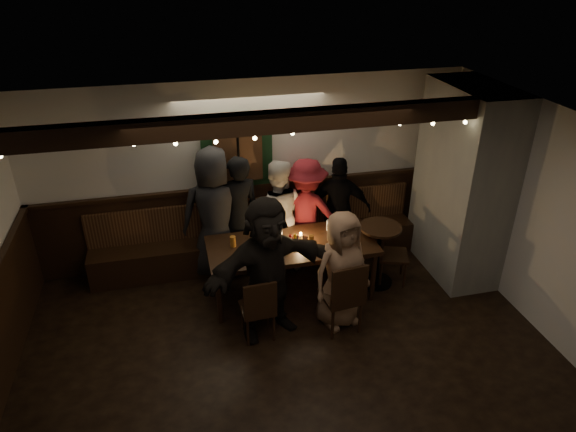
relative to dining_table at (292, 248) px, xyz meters
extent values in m
cube|color=black|center=(-0.30, -1.40, -0.70)|extent=(6.00, 5.00, 0.01)
cube|color=black|center=(-0.30, -1.40, 1.91)|extent=(6.00, 5.00, 0.01)
cube|color=white|center=(-0.30, 1.11, 0.61)|extent=(6.00, 0.01, 2.60)
cube|color=white|center=(2.71, -1.40, 0.61)|extent=(0.01, 5.00, 2.60)
cube|color=black|center=(-0.30, 1.08, -0.14)|extent=(6.00, 0.05, 1.10)
cube|color=gray|center=(2.35, 0.10, 0.61)|extent=(0.70, 1.40, 2.60)
cube|color=black|center=(-0.30, 0.83, -0.47)|extent=(4.60, 0.45, 0.45)
cube|color=#361C0F|center=(-0.30, 1.01, 0.01)|extent=(4.60, 0.06, 0.50)
cube|color=#143317|center=(-0.50, 1.04, 0.96)|extent=(0.95, 0.04, 1.00)
cube|color=#361C0F|center=(-0.50, 0.98, 0.96)|extent=(0.64, 0.12, 0.76)
cube|color=black|center=(-0.30, -0.40, 1.80)|extent=(6.00, 0.16, 0.22)
sphere|color=#FFE599|center=(-2.90, -0.42, 1.67)|extent=(0.04, 0.04, 0.04)
sphere|color=#FFE599|center=(-2.50, -0.42, 1.69)|extent=(0.04, 0.04, 0.04)
sphere|color=#FFE599|center=(-2.10, -0.42, 1.70)|extent=(0.04, 0.04, 0.04)
sphere|color=#FFE599|center=(-1.70, -0.42, 1.68)|extent=(0.04, 0.04, 0.04)
sphere|color=#FFE599|center=(-1.30, -0.42, 1.65)|extent=(0.04, 0.04, 0.04)
sphere|color=#FFE599|center=(-0.90, -0.42, 1.64)|extent=(0.04, 0.04, 0.04)
sphere|color=#FFE599|center=(-0.50, -0.42, 1.64)|extent=(0.04, 0.04, 0.04)
sphere|color=#FFE599|center=(-0.10, -0.42, 1.67)|extent=(0.04, 0.04, 0.04)
sphere|color=#FFE599|center=(0.30, -0.42, 1.69)|extent=(0.04, 0.04, 0.04)
sphere|color=#FFE599|center=(0.70, -0.42, 1.70)|extent=(0.04, 0.04, 0.04)
sphere|color=#FFE599|center=(1.10, -0.42, 1.68)|extent=(0.04, 0.04, 0.04)
sphere|color=#FFE599|center=(1.50, -0.42, 1.65)|extent=(0.04, 0.04, 0.04)
sphere|color=#FFE599|center=(1.90, -0.42, 1.64)|extent=(0.04, 0.04, 0.04)
sphere|color=#FFE599|center=(2.30, -0.42, 1.64)|extent=(0.04, 0.04, 0.04)
cube|color=black|center=(0.00, 0.00, 0.03)|extent=(2.12, 0.91, 0.06)
cylinder|color=black|center=(-0.98, -0.37, -0.34)|extent=(0.07, 0.07, 0.70)
cylinder|color=black|center=(-0.98, 0.38, -0.34)|extent=(0.07, 0.07, 0.70)
cylinder|color=black|center=(0.98, -0.37, -0.34)|extent=(0.07, 0.07, 0.70)
cylinder|color=black|center=(0.98, 0.38, -0.34)|extent=(0.07, 0.07, 0.70)
cylinder|color=#BF7226|center=(-0.73, 0.11, 0.14)|extent=(0.07, 0.07, 0.14)
cylinder|color=#BF7226|center=(-0.47, -0.19, 0.14)|extent=(0.07, 0.07, 0.14)
cylinder|color=silver|center=(-0.13, 0.12, 0.14)|extent=(0.07, 0.07, 0.14)
cylinder|color=#BF7226|center=(0.23, -0.09, 0.14)|extent=(0.07, 0.07, 0.14)
cylinder|color=silver|center=(0.56, 0.23, 0.14)|extent=(0.07, 0.07, 0.14)
cylinder|color=#BF7226|center=(0.74, -0.17, 0.14)|extent=(0.07, 0.07, 0.14)
cylinder|color=white|center=(-0.46, -0.30, 0.07)|extent=(0.26, 0.26, 0.02)
cube|color=#B2B2B7|center=(0.00, -0.05, 0.09)|extent=(0.16, 0.10, 0.05)
cylinder|color=#990C0C|center=(-0.03, -0.05, 0.15)|extent=(0.04, 0.04, 0.16)
cylinder|color=gold|center=(0.03, -0.05, 0.15)|extent=(0.04, 0.04, 0.16)
cylinder|color=silver|center=(0.13, 0.05, 0.10)|extent=(0.05, 0.05, 0.08)
sphere|color=#FFB24C|center=(0.13, 0.05, 0.17)|extent=(0.03, 0.03, 0.03)
cube|color=black|center=(-0.58, -0.71, -0.31)|extent=(0.40, 0.40, 0.04)
cube|color=black|center=(-0.57, -0.88, -0.07)|extent=(0.38, 0.06, 0.43)
cylinder|color=black|center=(-0.43, -0.55, -0.51)|extent=(0.03, 0.03, 0.37)
cylinder|color=black|center=(-0.42, -0.85, -0.51)|extent=(0.03, 0.03, 0.37)
cylinder|color=black|center=(-0.74, -0.56, -0.51)|extent=(0.03, 0.03, 0.37)
cylinder|color=black|center=(-0.72, -0.87, -0.51)|extent=(0.03, 0.03, 0.37)
cube|color=black|center=(0.41, -0.79, -0.25)|extent=(0.48, 0.48, 0.04)
cube|color=black|center=(0.43, -0.99, 0.02)|extent=(0.44, 0.09, 0.50)
cylinder|color=black|center=(0.56, -0.60, -0.48)|extent=(0.04, 0.04, 0.42)
cylinder|color=black|center=(0.60, -0.95, -0.48)|extent=(0.04, 0.04, 0.42)
cylinder|color=black|center=(0.21, -0.63, -0.48)|extent=(0.04, 0.04, 0.42)
cylinder|color=black|center=(0.25, -0.98, -0.48)|extent=(0.04, 0.04, 0.42)
cube|color=black|center=(1.40, -0.03, -0.29)|extent=(0.50, 0.50, 0.04)
cube|color=black|center=(1.23, 0.02, -0.05)|extent=(0.16, 0.38, 0.45)
cylinder|color=black|center=(1.50, -0.23, -0.50)|extent=(0.03, 0.03, 0.38)
cylinder|color=black|center=(1.20, -0.13, -0.50)|extent=(0.03, 0.03, 0.38)
cylinder|color=black|center=(1.60, 0.07, -0.50)|extent=(0.03, 0.03, 0.38)
cylinder|color=black|center=(1.30, 0.17, -0.50)|extent=(0.03, 0.03, 0.38)
cylinder|color=black|center=(1.18, -0.03, -0.68)|extent=(0.45, 0.45, 0.03)
cylinder|color=black|center=(1.18, -0.03, -0.26)|extent=(0.06, 0.06, 0.86)
cylinder|color=black|center=(1.18, -0.03, 0.16)|extent=(0.55, 0.55, 0.03)
imported|color=black|center=(-0.87, 0.74, 0.23)|extent=(0.92, 0.61, 1.84)
imported|color=black|center=(-0.56, 0.74, 0.16)|extent=(0.70, 0.53, 1.71)
imported|color=beige|center=(-0.03, 0.72, 0.11)|extent=(0.88, 0.75, 1.61)
imported|color=maroon|center=(0.39, 0.73, 0.10)|extent=(1.16, 0.91, 1.58)
imported|color=black|center=(0.87, 0.73, 0.08)|extent=(0.97, 0.58, 1.55)
imported|color=black|center=(-0.44, -0.66, 0.18)|extent=(1.70, 0.93, 1.75)
imported|color=#9E7556|center=(0.43, -0.68, 0.05)|extent=(0.82, 0.64, 1.49)
camera|label=1|loc=(-1.33, -5.38, 3.41)|focal=32.00mm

